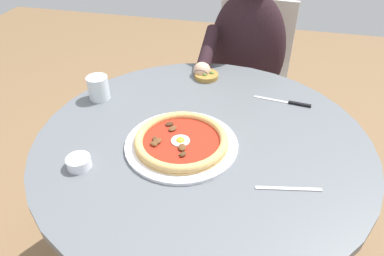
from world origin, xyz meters
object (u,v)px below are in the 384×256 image
(water_glass, at_px, (99,89))
(ramekin_capers, at_px, (79,162))
(fork_utensil, at_px, (289,189))
(diner_person, at_px, (243,90))
(cafe_chair_diner, at_px, (249,74))
(steak_knife, at_px, (291,103))
(pizza_on_plate, at_px, (181,141))
(dining_table, at_px, (202,169))
(olive_pan, at_px, (206,75))

(water_glass, distance_m, ramekin_capers, 0.36)
(water_glass, distance_m, fork_utensil, 0.73)
(fork_utensil, distance_m, diner_person, 0.90)
(diner_person, bearing_deg, cafe_chair_diner, -95.71)
(steak_knife, bearing_deg, ramekin_capers, 39.72)
(ramekin_capers, relative_size, cafe_chair_diner, 0.08)
(diner_person, bearing_deg, water_glass, 49.72)
(steak_knife, height_order, diner_person, diner_person)
(pizza_on_plate, distance_m, fork_utensil, 0.33)
(fork_utensil, relative_size, cafe_chair_diner, 0.19)
(dining_table, distance_m, fork_utensil, 0.33)
(pizza_on_plate, bearing_deg, diner_person, -98.62)
(water_glass, height_order, olive_pan, water_glass)
(pizza_on_plate, relative_size, water_glass, 3.98)
(water_glass, relative_size, diner_person, 0.07)
(olive_pan, relative_size, cafe_chair_diner, 0.13)
(water_glass, distance_m, diner_person, 0.76)
(diner_person, bearing_deg, dining_table, 85.04)
(steak_knife, height_order, cafe_chair_diner, cafe_chair_diner)
(ramekin_capers, xyz_separation_m, fork_utensil, (-0.56, -0.05, -0.02))
(steak_knife, bearing_deg, dining_table, 44.99)
(olive_pan, bearing_deg, water_glass, 35.19)
(dining_table, distance_m, steak_knife, 0.39)
(diner_person, relative_size, cafe_chair_diner, 1.32)
(water_glass, height_order, fork_utensil, water_glass)
(cafe_chair_diner, bearing_deg, water_glass, 55.46)
(water_glass, height_order, cafe_chair_diner, cafe_chair_diner)
(dining_table, bearing_deg, olive_pan, -80.28)
(olive_pan, height_order, diner_person, diner_person)
(pizza_on_plate, xyz_separation_m, cafe_chair_diner, (-0.13, -0.89, -0.22))
(water_glass, relative_size, fork_utensil, 0.50)
(ramekin_capers, bearing_deg, steak_knife, -140.28)
(dining_table, xyz_separation_m, cafe_chair_diner, (-0.07, -0.84, -0.07))
(pizza_on_plate, xyz_separation_m, steak_knife, (-0.31, -0.32, -0.01))
(ramekin_capers, bearing_deg, dining_table, -145.58)
(pizza_on_plate, bearing_deg, water_glass, -28.68)
(olive_pan, bearing_deg, pizza_on_plate, 91.62)
(water_glass, bearing_deg, dining_table, 161.08)
(water_glass, xyz_separation_m, olive_pan, (-0.34, -0.24, -0.03))
(fork_utensil, bearing_deg, pizza_on_plate, -18.88)
(dining_table, height_order, pizza_on_plate, pizza_on_plate)
(olive_pan, bearing_deg, ramekin_capers, 67.91)
(olive_pan, distance_m, diner_person, 0.40)
(dining_table, bearing_deg, water_glass, -18.92)
(olive_pan, distance_m, cafe_chair_diner, 0.52)
(olive_pan, height_order, fork_utensil, olive_pan)
(diner_person, distance_m, cafe_chair_diner, 0.15)
(pizza_on_plate, bearing_deg, steak_knife, -134.89)
(olive_pan, height_order, cafe_chair_diner, cafe_chair_diner)
(pizza_on_plate, bearing_deg, ramekin_capers, 31.54)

